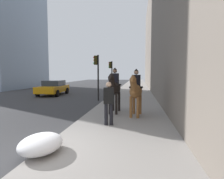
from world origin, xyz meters
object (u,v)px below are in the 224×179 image
object	(u,v)px
mounted_horse_far	(136,90)
pedestrian_greeting	(109,100)
traffic_light_near_curb	(97,70)
car_near_lane	(53,87)
traffic_light_far_curb	(111,72)
mounted_horse_near	(114,88)

from	to	relation	value
mounted_horse_far	pedestrian_greeting	size ratio (longest dim) A/B	1.32
mounted_horse_far	traffic_light_near_curb	size ratio (longest dim) A/B	0.63
car_near_lane	traffic_light_far_curb	world-z (taller)	traffic_light_far_curb
car_near_lane	traffic_light_far_curb	bearing A→B (deg)	114.61
mounted_horse_near	traffic_light_near_curb	size ratio (longest dim) A/B	0.65
mounted_horse_near	pedestrian_greeting	bearing A→B (deg)	4.80
mounted_horse_far	traffic_light_far_curb	world-z (taller)	traffic_light_far_curb
mounted_horse_far	traffic_light_far_curb	bearing A→B (deg)	-159.20
mounted_horse_far	traffic_light_near_curb	world-z (taller)	traffic_light_near_curb
car_near_lane	pedestrian_greeting	bearing A→B (deg)	31.47
pedestrian_greeting	mounted_horse_far	bearing A→B (deg)	-40.23
mounted_horse_near	traffic_light_far_curb	xyz separation A→B (m)	(11.11, 1.77, 0.91)
mounted_horse_near	mounted_horse_far	world-z (taller)	mounted_horse_near
pedestrian_greeting	traffic_light_far_curb	xyz separation A→B (m)	(13.46, 1.84, 1.23)
pedestrian_greeting	car_near_lane	size ratio (longest dim) A/B	0.38
car_near_lane	traffic_light_near_curb	world-z (taller)	traffic_light_near_curb
mounted_horse_far	car_near_lane	size ratio (longest dim) A/B	0.50
pedestrian_greeting	traffic_light_near_curb	xyz separation A→B (m)	(7.31, 2.05, 1.30)
pedestrian_greeting	car_near_lane	distance (m)	12.92
mounted_horse_far	car_near_lane	xyz separation A→B (m)	(8.98, 8.23, -0.60)
traffic_light_near_curb	traffic_light_far_curb	world-z (taller)	traffic_light_near_curb
mounted_horse_far	pedestrian_greeting	xyz separation A→B (m)	(-1.73, 1.01, -0.25)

